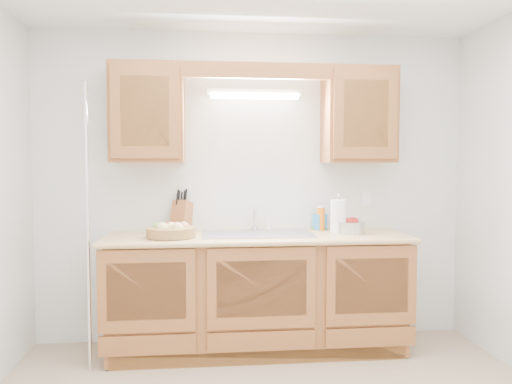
{
  "coord_description": "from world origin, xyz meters",
  "views": [
    {
      "loc": [
        -0.39,
        -2.57,
        1.43
      ],
      "look_at": [
        -0.04,
        0.85,
        1.24
      ],
      "focal_mm": 35.0,
      "sensor_mm": 36.0,
      "label": 1
    }
  ],
  "objects": [
    {
      "name": "room",
      "position": [
        0.0,
        0.0,
        1.25
      ],
      "size": [
        3.52,
        3.5,
        2.5
      ],
      "color": "tan",
      "rests_on": "ground"
    },
    {
      "name": "base_cabinets",
      "position": [
        0.0,
        1.2,
        0.44
      ],
      "size": [
        2.2,
        0.6,
        0.86
      ],
      "primitive_type": "cube",
      "color": "brown",
      "rests_on": "ground"
    },
    {
      "name": "countertop",
      "position": [
        0.0,
        1.19,
        0.88
      ],
      "size": [
        2.3,
        0.63,
        0.04
      ],
      "primitive_type": "cube",
      "color": "tan",
      "rests_on": "base_cabinets"
    },
    {
      "name": "upper_cabinet_left",
      "position": [
        -0.83,
        1.33,
        1.83
      ],
      "size": [
        0.55,
        0.33,
        0.75
      ],
      "primitive_type": "cube",
      "color": "brown",
      "rests_on": "room"
    },
    {
      "name": "upper_cabinet_right",
      "position": [
        0.83,
        1.33,
        1.83
      ],
      "size": [
        0.55,
        0.33,
        0.75
      ],
      "primitive_type": "cube",
      "color": "brown",
      "rests_on": "room"
    },
    {
      "name": "valance",
      "position": [
        0.0,
        1.19,
        2.14
      ],
      "size": [
        2.2,
        0.05,
        0.12
      ],
      "primitive_type": "cube",
      "color": "brown",
      "rests_on": "room"
    },
    {
      "name": "fluorescent_fixture",
      "position": [
        0.0,
        1.42,
        2.0
      ],
      "size": [
        0.76,
        0.08,
        0.08
      ],
      "color": "white",
      "rests_on": "room"
    },
    {
      "name": "sink",
      "position": [
        0.0,
        1.21,
        0.83
      ],
      "size": [
        0.84,
        0.46,
        0.36
      ],
      "color": "#9E9EA3",
      "rests_on": "countertop"
    },
    {
      "name": "wire_shelf_pole",
      "position": [
        -1.2,
        0.94,
        1.0
      ],
      "size": [
        0.03,
        0.03,
        2.0
      ],
      "primitive_type": "cylinder",
      "color": "silver",
      "rests_on": "ground"
    },
    {
      "name": "outlet_plate",
      "position": [
        0.95,
        1.49,
        1.15
      ],
      "size": [
        0.08,
        0.01,
        0.12
      ],
      "primitive_type": "cube",
      "color": "white",
      "rests_on": "room"
    },
    {
      "name": "fruit_basket",
      "position": [
        -0.65,
        1.11,
        0.95
      ],
      "size": [
        0.46,
        0.46,
        0.11
      ],
      "rotation": [
        0.0,
        0.0,
        0.37
      ],
      "color": "#A57642",
      "rests_on": "countertop"
    },
    {
      "name": "knife_block",
      "position": [
        -0.58,
        1.43,
        1.03
      ],
      "size": [
        0.19,
        0.23,
        0.35
      ],
      "rotation": [
        0.0,
        0.0,
        -0.4
      ],
      "color": "brown",
      "rests_on": "countertop"
    },
    {
      "name": "orange_canister",
      "position": [
        0.54,
        1.39,
        1.0
      ],
      "size": [
        0.08,
        0.08,
        0.2
      ],
      "rotation": [
        0.0,
        0.0,
        0.24
      ],
      "color": "orange",
      "rests_on": "countertop"
    },
    {
      "name": "soap_bottle",
      "position": [
        0.54,
        1.42,
        1.0
      ],
      "size": [
        0.12,
        0.12,
        0.19
      ],
      "primitive_type": "imported",
      "rotation": [
        0.0,
        0.0,
        0.43
      ],
      "color": "#287DCB",
      "rests_on": "countertop"
    },
    {
      "name": "sponge",
      "position": [
        0.54,
        1.44,
        0.91
      ],
      "size": [
        0.14,
        0.11,
        0.02
      ],
      "rotation": [
        0.0,
        0.0,
        -0.36
      ],
      "color": "#CC333F",
      "rests_on": "countertop"
    },
    {
      "name": "paper_towel",
      "position": [
        0.64,
        1.2,
        1.03
      ],
      "size": [
        0.15,
        0.15,
        0.31
      ],
      "rotation": [
        0.0,
        0.0,
        0.19
      ],
      "color": "silver",
      "rests_on": "countertop"
    },
    {
      "name": "apple_bowl",
      "position": [
        0.73,
        1.2,
        0.95
      ],
      "size": [
        0.31,
        0.31,
        0.12
      ],
      "rotation": [
        0.0,
        0.0,
        -0.42
      ],
      "color": "silver",
      "rests_on": "countertop"
    }
  ]
}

